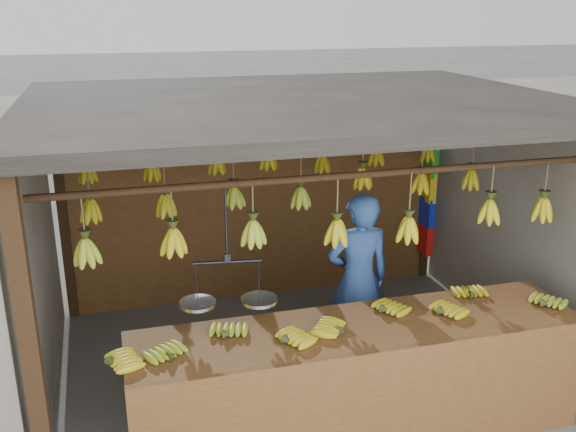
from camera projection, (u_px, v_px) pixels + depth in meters
name	position (u px, v px, depth m)	size (l,w,h in m)	color
ground	(297.00, 360.00, 5.88)	(80.00, 80.00, 0.00)	#5B5B57
stall	(287.00, 142.00, 5.56)	(4.30, 3.30, 2.40)	black
counter	(363.00, 358.00, 4.57)	(3.54, 0.76, 0.96)	brown
hanging_bananas	(298.00, 191.00, 5.38)	(3.61, 2.23, 0.39)	#92A523
balance_scale	(228.00, 295.00, 4.38)	(0.67, 0.31, 0.85)	black
vendor	(358.00, 280.00, 5.65)	(0.58, 0.38, 1.59)	#3359A5
bag_bundles	(428.00, 200.00, 7.29)	(0.08, 0.26, 1.26)	#199926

